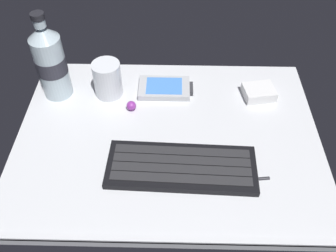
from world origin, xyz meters
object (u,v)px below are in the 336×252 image
Objects in this scene: keyboard at (181,167)px; stylus_pen at (245,179)px; handheld_device at (165,88)px; water_bottle at (51,62)px; trackball_mouse at (131,106)px; juice_cup at (108,80)px; charger_block at (259,92)px.

stylus_pen is at bearing -10.55° from keyboard.
stylus_pen is (16.07, -25.32, -0.38)cm from handheld_device.
water_bottle is at bearing 142.96° from keyboard.
stylus_pen is (23.42, -18.76, -0.75)cm from trackball_mouse.
juice_cup is (-13.02, -1.27, 3.18)cm from handheld_device.
juice_cup is (-16.89, 21.79, 3.10)cm from keyboard.
charger_block is (46.89, -0.25, -7.81)cm from water_bottle.
trackball_mouse is 30.02cm from stylus_pen.
keyboard reaches higher than stylus_pen.
keyboard is 3.46× the size of juice_cup.
water_bottle is 9.45× the size of trackball_mouse.
trackball_mouse is at bearing -138.23° from handheld_device.
water_bottle is 48.37cm from stylus_pen.
handheld_device is at bearing 99.52° from keyboard.
trackball_mouse reaches higher than keyboard.
juice_cup is at bearing -174.44° from handheld_device.
charger_block is 29.68cm from trackball_mouse.
charger_block is at bearing 69.64° from stylus_pen.
juice_cup is 1.21× the size of charger_block.
water_bottle is 20.05cm from trackball_mouse.
keyboard is 12.42cm from stylus_pen.
stylus_pen is (29.09, -24.06, -3.56)cm from juice_cup.
handheld_device is at bearing 176.02° from charger_block.
water_bottle is (-28.86, 21.78, 8.20)cm from keyboard.
trackball_mouse is (17.65, -5.29, -7.91)cm from water_bottle.
juice_cup is 35.02cm from charger_block.
charger_block is 3.18× the size of trackball_mouse.
juice_cup is at bearing 179.58° from charger_block.
charger_block is at bearing 50.06° from keyboard.
juice_cup reaches higher than trackball_mouse.
juice_cup is at bearing 127.78° from keyboard.
keyboard is at bearing -52.22° from juice_cup.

